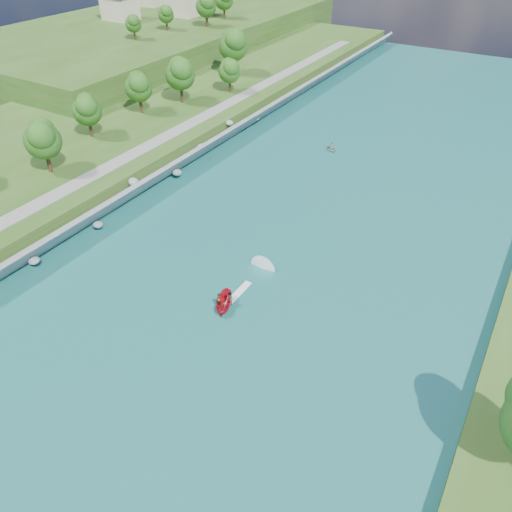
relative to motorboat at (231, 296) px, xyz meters
The scene contains 9 objects.
ground 9.29m from the motorboat, 89.96° to the right, with size 260.00×260.00×0.00m, color #2D5119.
river_water 10.77m from the motorboat, 89.96° to the left, with size 55.00×240.00×0.10m, color #185D5C.
berm_west 51.14m from the motorboat, 167.88° to the left, with size 45.00×240.00×3.50m, color #2D5119.
ridge_west 119.04m from the motorboat, 133.89° to the left, with size 60.00×120.00×9.00m, color #2D5119.
riprap_bank 27.76m from the motorboat, 158.74° to the left, with size 4.59×236.00×4.45m.
riverside_path 34.33m from the motorboat, 161.71° to the left, with size 3.00×200.00×0.10m, color gray.
trees_ridge 106.72m from the motorboat, 128.19° to the left, with size 12.06×37.95×9.87m.
motorboat is the anchor object (origin of this frame).
raft 45.72m from the motorboat, 99.23° to the left, with size 3.31×3.25×1.53m.
Camera 1 is at (25.51, -27.46, 39.26)m, focal length 35.00 mm.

